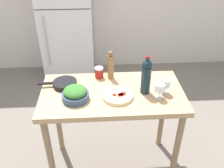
% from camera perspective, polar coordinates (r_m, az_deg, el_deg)
% --- Properties ---
extents(ground_plane, '(14.00, 14.00, 0.00)m').
position_cam_1_polar(ground_plane, '(2.82, 0.04, -17.77)').
color(ground_plane, slate).
extents(refrigerator, '(0.76, 0.65, 1.68)m').
position_cam_1_polar(refrigerator, '(3.89, -10.20, 12.54)').
color(refrigerator, silver).
rests_on(refrigerator, ground_plane).
extents(prep_counter, '(1.24, 0.65, 0.95)m').
position_cam_1_polar(prep_counter, '(2.24, 0.05, -4.57)').
color(prep_counter, tan).
rests_on(prep_counter, ground_plane).
extents(wine_bottle, '(0.08, 0.08, 0.34)m').
position_cam_1_polar(wine_bottle, '(2.09, 7.81, 1.86)').
color(wine_bottle, '#142833').
rests_on(wine_bottle, prep_counter).
extents(wine_glass_near, '(0.08, 0.08, 0.13)m').
position_cam_1_polar(wine_glass_near, '(2.07, 10.90, -1.01)').
color(wine_glass_near, silver).
rests_on(wine_glass_near, prep_counter).
extents(wine_glass_far, '(0.08, 0.08, 0.13)m').
position_cam_1_polar(wine_glass_far, '(2.14, 12.21, 0.08)').
color(wine_glass_far, silver).
rests_on(wine_glass_far, prep_counter).
extents(pepper_mill, '(0.06, 0.06, 0.28)m').
position_cam_1_polar(pepper_mill, '(2.28, -0.20, 4.29)').
color(pepper_mill, olive).
rests_on(pepper_mill, prep_counter).
extents(salad_bowl, '(0.23, 0.23, 0.12)m').
position_cam_1_polar(salad_bowl, '(2.07, -8.38, -2.24)').
color(salad_bowl, '#384C6B').
rests_on(salad_bowl, prep_counter).
extents(homemade_pizza, '(0.26, 0.26, 0.03)m').
position_cam_1_polar(homemade_pizza, '(2.09, 1.29, -2.63)').
color(homemade_pizza, beige).
rests_on(homemade_pizza, prep_counter).
extents(salt_canister, '(0.08, 0.08, 0.10)m').
position_cam_1_polar(salt_canister, '(2.34, -2.98, 2.63)').
color(salt_canister, '#B2231E').
rests_on(salt_canister, prep_counter).
extents(cast_iron_skillet, '(0.35, 0.22, 0.04)m').
position_cam_1_polar(cast_iron_skillet, '(2.27, -10.76, 0.14)').
color(cast_iron_skillet, black).
rests_on(cast_iron_skillet, prep_counter).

